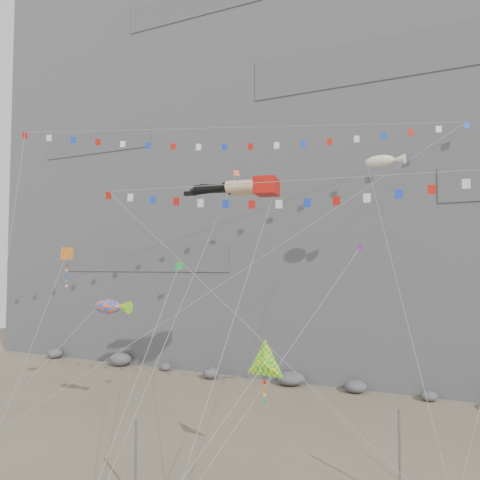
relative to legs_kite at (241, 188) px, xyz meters
The scene contains 15 objects.
ground 17.57m from the legs_kite, 94.01° to the right, with size 120.00×120.00×0.00m, color gray.
cliff 28.00m from the legs_kite, 90.79° to the left, with size 80.00×28.00×50.00m, color slate.
talus_boulders 20.00m from the legs_kite, 91.79° to the left, with size 60.00×3.00×1.20m, color slate, non-canonical shape.
anchor_pole_center 19.03m from the legs_kite, 90.16° to the right, with size 0.12×0.12×3.73m, color slate.
anchor_pole_right 19.74m from the legs_kite, 30.84° to the right, with size 0.12×0.12×4.36m, color slate.
legs_kite is the anchor object (origin of this frame).
flag_banner_upper 8.35m from the legs_kite, 118.59° to the left, with size 35.35×21.87×29.38m.
flag_banner_lower 5.13m from the legs_kite, 24.68° to the right, with size 27.26×7.27×19.60m.
harlequin_kite 14.18m from the legs_kite, 162.91° to the right, with size 2.05×5.66×13.21m.
fish_windsock 12.71m from the legs_kite, 152.58° to the right, with size 8.51×5.25×11.58m.
delta_kite 14.14m from the legs_kite, 57.62° to the right, with size 4.12×7.10×9.40m.
blimp_windsock 11.24m from the legs_kite, 37.15° to the left, with size 6.89×13.95×23.78m.
small_kite_a 3.85m from the legs_kite, 124.37° to the left, with size 1.07×15.98×24.13m.
small_kite_b 9.35m from the legs_kite, ahead, with size 6.36×13.61×18.85m.
small_kite_c 7.54m from the legs_kite, 125.93° to the right, with size 1.67×9.70×14.33m.
Camera 1 is at (14.58, -25.13, 11.13)m, focal length 35.00 mm.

